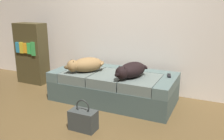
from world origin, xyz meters
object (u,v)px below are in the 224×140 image
bookshelf (32,53)px  handbag (83,120)px  tv_remote (169,76)px  dog_dark (131,70)px  couch (113,86)px  dog_tan (85,65)px

bookshelf → handbag: bearing=-32.5°
tv_remote → handbag: (-0.75, -1.12, -0.33)m
bookshelf → tv_remote: bearing=-0.4°
dog_dark → tv_remote: bearing=31.6°
dog_dark → couch: bearing=156.4°
dog_dark → tv_remote: 0.56m
tv_remote → handbag: size_ratio=0.40×
tv_remote → dog_dark: bearing=-163.3°
dog_tan → dog_dark: size_ratio=0.91×
tv_remote → handbag: 1.38m
dog_tan → dog_dark: dog_tan is taller
dog_tan → tv_remote: 1.24m
dog_dark → bookshelf: bearing=171.4°
couch → bookshelf: bearing=174.5°
tv_remote → couch: bearing=175.6°
dog_tan → tv_remote: dog_tan is taller
bookshelf → couch: bearing=-5.5°
couch → tv_remote: tv_remote is taller
dog_tan → handbag: bearing=-61.1°
dog_tan → dog_dark: bearing=0.8°
dog_tan → handbag: size_ratio=1.48×
couch → dog_tan: dog_tan is taller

